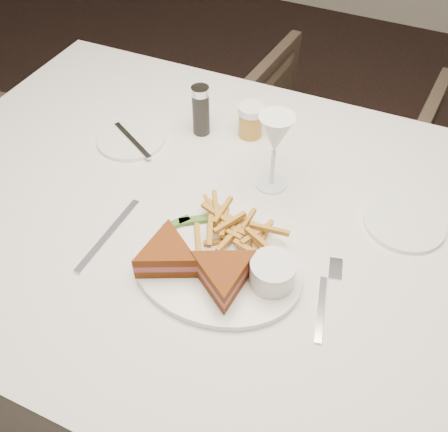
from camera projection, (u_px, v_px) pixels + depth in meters
ground at (177, 309)px, 1.74m from camera, size 5.00×5.00×0.00m
table at (232, 317)px, 1.28m from camera, size 1.48×1.01×0.75m
chair_far at (330, 144)px, 1.85m from camera, size 0.66×0.62×0.64m
table_setting at (230, 221)px, 0.95m from camera, size 0.80×0.59×0.18m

